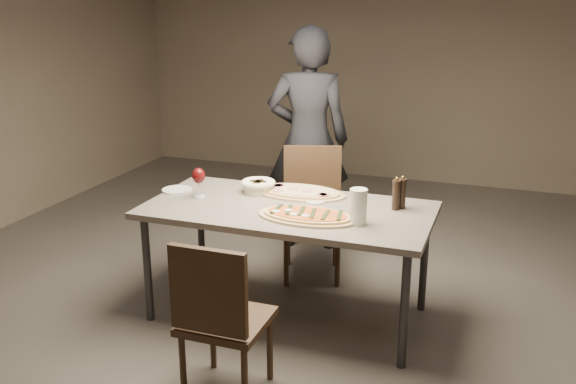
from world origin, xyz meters
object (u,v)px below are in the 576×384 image
(dining_table, at_px, (288,216))
(diner, at_px, (308,140))
(zucchini_pizza, at_px, (307,216))
(pepper_mill_left, at_px, (402,193))
(chair_near, at_px, (219,313))
(bread_basket, at_px, (258,185))
(chair_far, at_px, (312,204))
(ham_pizza, at_px, (299,192))
(carafe, at_px, (358,207))

(dining_table, relative_size, diner, 0.99)
(zucchini_pizza, bearing_deg, dining_table, 158.27)
(pepper_mill_left, distance_m, chair_near, 1.44)
(zucchini_pizza, xyz_separation_m, chair_near, (-0.19, -0.83, -0.27))
(bread_basket, bearing_deg, chair_far, 65.30)
(ham_pizza, height_order, chair_far, chair_far)
(zucchini_pizza, relative_size, chair_near, 0.68)
(dining_table, distance_m, bread_basket, 0.39)
(ham_pizza, distance_m, chair_near, 1.30)
(bread_basket, distance_m, chair_far, 0.60)
(ham_pizza, bearing_deg, diner, 105.06)
(zucchini_pizza, height_order, carafe, carafe)
(diner, bearing_deg, bread_basket, 72.79)
(diner, bearing_deg, zucchini_pizza, 92.27)
(bread_basket, height_order, diner, diner)
(dining_table, distance_m, carafe, 0.54)
(zucchini_pizza, height_order, ham_pizza, zucchini_pizza)
(zucchini_pizza, distance_m, pepper_mill_left, 0.63)
(zucchini_pizza, distance_m, chair_far, 0.94)
(dining_table, height_order, pepper_mill_left, pepper_mill_left)
(zucchini_pizza, bearing_deg, carafe, 21.45)
(bread_basket, bearing_deg, zucchini_pizza, -39.40)
(chair_far, bearing_deg, bread_basket, 47.33)
(dining_table, bearing_deg, ham_pizza, 94.03)
(bread_basket, height_order, carafe, carafe)
(carafe, distance_m, diner, 1.57)
(ham_pizza, distance_m, carafe, 0.67)
(ham_pizza, height_order, chair_near, chair_near)
(carafe, bearing_deg, chair_near, -120.74)
(zucchini_pizza, xyz_separation_m, carafe, (0.31, 0.01, 0.09))
(carafe, relative_size, chair_near, 0.24)
(dining_table, xyz_separation_m, chair_near, (-0.01, -0.99, -0.19))
(chair_far, relative_size, diner, 0.53)
(zucchini_pizza, distance_m, bread_basket, 0.61)
(dining_table, relative_size, chair_near, 2.02)
(carafe, xyz_separation_m, diner, (-0.76, 1.37, 0.05))
(dining_table, distance_m, chair_near, 1.01)
(carafe, height_order, chair_far, carafe)
(dining_table, xyz_separation_m, pepper_mill_left, (0.67, 0.23, 0.16))
(chair_near, bearing_deg, pepper_mill_left, 60.42)
(dining_table, bearing_deg, pepper_mill_left, 18.53)
(ham_pizza, relative_size, chair_near, 0.70)
(zucchini_pizza, xyz_separation_m, bread_basket, (-0.47, 0.39, 0.03))
(zucchini_pizza, xyz_separation_m, ham_pizza, (-0.19, 0.44, -0.00))
(bread_basket, bearing_deg, ham_pizza, 9.89)
(dining_table, xyz_separation_m, carafe, (0.49, -0.15, 0.16))
(bread_basket, xyz_separation_m, pepper_mill_left, (0.97, -0.01, 0.05))
(zucchini_pizza, bearing_deg, bread_basket, 160.69)
(bread_basket, height_order, chair_far, chair_far)
(carafe, bearing_deg, chair_far, 122.52)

